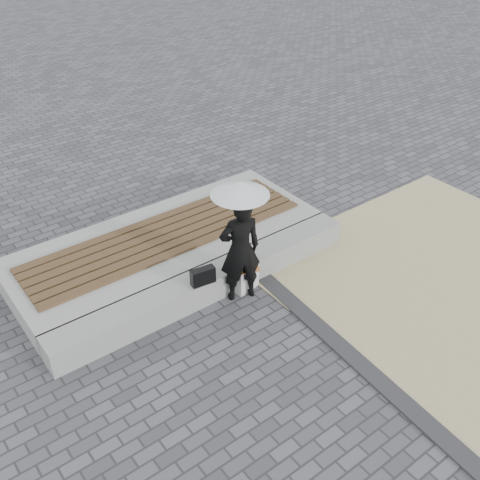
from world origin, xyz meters
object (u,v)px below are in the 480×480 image
Objects in this scene: handbag at (203,276)px; canvas_tote at (246,278)px; seating_ledge at (209,283)px; woman at (240,250)px; parasol at (240,188)px.

canvas_tote is (0.71, -0.08, -0.32)m from handbag.
seating_ledge is 12.12× the size of canvas_tote.
woman reaches higher than seating_ledge.
canvas_tote is at bearing -25.59° from seating_ledge.
handbag is 0.86× the size of canvas_tote.
seating_ledge is 0.56m from canvas_tote.
parasol is 2.87× the size of handbag.
canvas_tote is (0.17, 0.07, -1.62)m from parasol.
handbag reaches higher than canvas_tote.
handbag is at bearing -141.06° from seating_ledge.
seating_ledge is 14.12× the size of handbag.
woman is at bearing 0.00° from parasol.
parasol reaches higher than woman.
handbag is (-0.20, -0.17, 0.33)m from seating_ledge.
parasol is at bearing -167.14° from canvas_tote.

